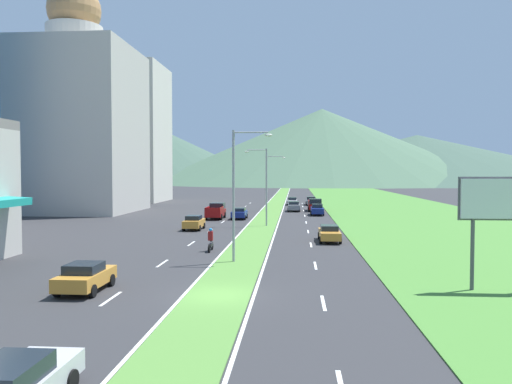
% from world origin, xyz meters
% --- Properties ---
extents(ground_plane, '(600.00, 600.00, 0.00)m').
position_xyz_m(ground_plane, '(0.00, 0.00, 0.00)').
color(ground_plane, '#2D2D30').
extents(grass_median, '(3.20, 240.00, 0.06)m').
position_xyz_m(grass_median, '(0.00, 60.00, 0.03)').
color(grass_median, '#518438').
rests_on(grass_median, ground_plane).
extents(grass_verge_right, '(24.00, 240.00, 0.06)m').
position_xyz_m(grass_verge_right, '(20.60, 60.00, 0.03)').
color(grass_verge_right, '#477F33').
rests_on(grass_verge_right, ground_plane).
extents(lane_dash_left_2, '(0.16, 2.80, 0.01)m').
position_xyz_m(lane_dash_left_2, '(-5.10, -0.93, 0.01)').
color(lane_dash_left_2, silver).
rests_on(lane_dash_left_2, ground_plane).
extents(lane_dash_left_3, '(0.16, 2.80, 0.01)m').
position_xyz_m(lane_dash_left_3, '(-5.10, 8.60, 0.01)').
color(lane_dash_left_3, silver).
rests_on(lane_dash_left_3, ground_plane).
extents(lane_dash_left_4, '(0.16, 2.80, 0.01)m').
position_xyz_m(lane_dash_left_4, '(-5.10, 18.14, 0.01)').
color(lane_dash_left_4, silver).
rests_on(lane_dash_left_4, ground_plane).
extents(lane_dash_left_5, '(0.16, 2.80, 0.01)m').
position_xyz_m(lane_dash_left_5, '(-5.10, 27.67, 0.01)').
color(lane_dash_left_5, silver).
rests_on(lane_dash_left_5, ground_plane).
extents(lane_dash_left_6, '(0.16, 2.80, 0.01)m').
position_xyz_m(lane_dash_left_6, '(-5.10, 37.21, 0.01)').
color(lane_dash_left_6, silver).
rests_on(lane_dash_left_6, ground_plane).
extents(lane_dash_left_7, '(0.16, 2.80, 0.01)m').
position_xyz_m(lane_dash_left_7, '(-5.10, 46.74, 0.01)').
color(lane_dash_left_7, silver).
rests_on(lane_dash_left_7, ground_plane).
extents(lane_dash_left_8, '(0.16, 2.80, 0.01)m').
position_xyz_m(lane_dash_left_8, '(-5.10, 56.27, 0.01)').
color(lane_dash_left_8, silver).
rests_on(lane_dash_left_8, ground_plane).
extents(lane_dash_left_9, '(0.16, 2.80, 0.01)m').
position_xyz_m(lane_dash_left_9, '(-5.10, 65.81, 0.01)').
color(lane_dash_left_9, silver).
rests_on(lane_dash_left_9, ground_plane).
extents(lane_dash_left_10, '(0.16, 2.80, 0.01)m').
position_xyz_m(lane_dash_left_10, '(-5.10, 75.34, 0.01)').
color(lane_dash_left_10, silver).
rests_on(lane_dash_left_10, ground_plane).
extents(lane_dash_right_2, '(0.16, 2.80, 0.01)m').
position_xyz_m(lane_dash_right_2, '(5.10, -0.93, 0.01)').
color(lane_dash_right_2, silver).
rests_on(lane_dash_right_2, ground_plane).
extents(lane_dash_right_3, '(0.16, 2.80, 0.01)m').
position_xyz_m(lane_dash_right_3, '(5.10, 8.60, 0.01)').
color(lane_dash_right_3, silver).
rests_on(lane_dash_right_3, ground_plane).
extents(lane_dash_right_4, '(0.16, 2.80, 0.01)m').
position_xyz_m(lane_dash_right_4, '(5.10, 18.14, 0.01)').
color(lane_dash_right_4, silver).
rests_on(lane_dash_right_4, ground_plane).
extents(lane_dash_right_5, '(0.16, 2.80, 0.01)m').
position_xyz_m(lane_dash_right_5, '(5.10, 27.67, 0.01)').
color(lane_dash_right_5, silver).
rests_on(lane_dash_right_5, ground_plane).
extents(lane_dash_right_6, '(0.16, 2.80, 0.01)m').
position_xyz_m(lane_dash_right_6, '(5.10, 37.21, 0.01)').
color(lane_dash_right_6, silver).
rests_on(lane_dash_right_6, ground_plane).
extents(lane_dash_right_7, '(0.16, 2.80, 0.01)m').
position_xyz_m(lane_dash_right_7, '(5.10, 46.74, 0.01)').
color(lane_dash_right_7, silver).
rests_on(lane_dash_right_7, ground_plane).
extents(lane_dash_right_8, '(0.16, 2.80, 0.01)m').
position_xyz_m(lane_dash_right_8, '(5.10, 56.27, 0.01)').
color(lane_dash_right_8, silver).
rests_on(lane_dash_right_8, ground_plane).
extents(lane_dash_right_9, '(0.16, 2.80, 0.01)m').
position_xyz_m(lane_dash_right_9, '(5.10, 65.81, 0.01)').
color(lane_dash_right_9, silver).
rests_on(lane_dash_right_9, ground_plane).
extents(lane_dash_right_10, '(0.16, 2.80, 0.01)m').
position_xyz_m(lane_dash_right_10, '(5.10, 75.34, 0.01)').
color(lane_dash_right_10, silver).
rests_on(lane_dash_right_10, ground_plane).
extents(edge_line_median_left, '(0.16, 240.00, 0.01)m').
position_xyz_m(edge_line_median_left, '(-1.75, 60.00, 0.01)').
color(edge_line_median_left, silver).
rests_on(edge_line_median_left, ground_plane).
extents(edge_line_median_right, '(0.16, 240.00, 0.01)m').
position_xyz_m(edge_line_median_right, '(1.75, 60.00, 0.01)').
color(edge_line_median_right, silver).
rests_on(edge_line_median_right, ground_plane).
extents(domed_building, '(18.00, 18.00, 34.85)m').
position_xyz_m(domed_building, '(-30.03, 51.64, 14.03)').
color(domed_building, '#B7B2A8').
rests_on(domed_building, ground_plane).
extents(midrise_colored, '(15.41, 15.41, 28.29)m').
position_xyz_m(midrise_colored, '(-31.42, 79.86, 14.14)').
color(midrise_colored, beige).
rests_on(midrise_colored, ground_plane).
extents(hill_far_left, '(168.19, 168.19, 39.07)m').
position_xyz_m(hill_far_left, '(-93.16, 282.64, 19.54)').
color(hill_far_left, '#3D5647').
rests_on(hill_far_left, ground_plane).
extents(hill_far_center, '(193.84, 193.84, 41.50)m').
position_xyz_m(hill_far_center, '(18.50, 263.02, 20.75)').
color(hill_far_center, '#47664C').
rests_on(hill_far_center, ground_plane).
extents(hill_far_right, '(222.25, 222.25, 28.11)m').
position_xyz_m(hill_far_right, '(75.53, 283.63, 14.05)').
color(hill_far_right, '#3D5647').
rests_on(hill_far_right, ground_plane).
extents(street_lamp_near, '(2.71, 0.28, 8.94)m').
position_xyz_m(street_lamp_near, '(-0.09, 9.41, 5.14)').
color(street_lamp_near, '#99999E').
rests_on(street_lamp_near, ground_plane).
extents(street_lamp_mid, '(2.58, 0.34, 8.78)m').
position_xyz_m(street_lamp_mid, '(0.25, 32.60, 5.04)').
color(street_lamp_mid, '#99999E').
rests_on(street_lamp_mid, ground_plane).
extents(street_lamp_far, '(3.13, 0.32, 8.74)m').
position_xyz_m(street_lamp_far, '(-0.49, 55.76, 5.08)').
color(street_lamp_far, '#99999E').
rests_on(street_lamp_far, ground_plane).
extents(billboard_roadside, '(4.55, 0.28, 5.89)m').
position_xyz_m(billboard_roadside, '(14.38, 2.05, 4.43)').
color(billboard_roadside, '#4C4C51').
rests_on(billboard_roadside, ground_plane).
extents(car_0, '(1.95, 4.25, 1.52)m').
position_xyz_m(car_0, '(3.55, 54.79, 0.78)').
color(car_0, slate).
rests_on(car_0, ground_plane).
extents(car_1, '(1.94, 4.05, 1.46)m').
position_xyz_m(car_1, '(-3.50, 41.05, 0.76)').
color(car_1, navy).
rests_on(car_1, ground_plane).
extents(car_2, '(1.94, 4.72, 1.44)m').
position_xyz_m(car_2, '(3.22, 70.29, 0.74)').
color(car_2, '#B2B2B7').
rests_on(car_2, ground_plane).
extents(car_3, '(1.87, 4.58, 1.59)m').
position_xyz_m(car_3, '(6.87, 47.95, 0.80)').
color(car_3, navy).
rests_on(car_3, ground_plane).
extents(car_4, '(2.01, 4.06, 1.47)m').
position_xyz_m(car_4, '(-6.96, 0.47, 0.76)').
color(car_4, '#C6842D').
rests_on(car_4, ground_plane).
extents(car_6, '(1.89, 4.50, 1.55)m').
position_xyz_m(car_6, '(6.65, 70.20, 0.78)').
color(car_6, slate).
rests_on(car_6, ground_plane).
extents(car_7, '(1.88, 4.76, 1.42)m').
position_xyz_m(car_7, '(6.78, 20.41, 0.74)').
color(car_7, '#C6842D').
rests_on(car_7, ground_plane).
extents(car_8, '(1.88, 4.05, 1.53)m').
position_xyz_m(car_8, '(-6.95, 28.43, 0.78)').
color(car_8, '#C6842D').
rests_on(car_8, ground_plane).
extents(pickup_truck_0, '(2.18, 5.40, 2.00)m').
position_xyz_m(pickup_truck_0, '(-6.63, 41.41, 0.98)').
color(pickup_truck_0, maroon).
rests_on(pickup_truck_0, ground_plane).
extents(pickup_truck_1, '(2.18, 5.40, 2.00)m').
position_xyz_m(pickup_truck_1, '(6.86, 55.56, 0.98)').
color(pickup_truck_1, maroon).
rests_on(pickup_truck_1, ground_plane).
extents(motorcycle_rider, '(0.36, 2.00, 1.80)m').
position_xyz_m(motorcycle_rider, '(-2.75, 14.08, 0.75)').
color(motorcycle_rider, black).
rests_on(motorcycle_rider, ground_plane).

